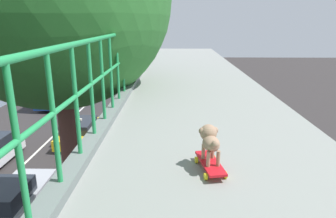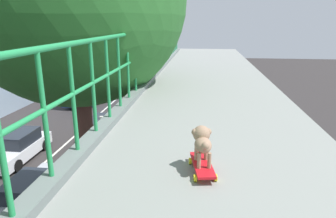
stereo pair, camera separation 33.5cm
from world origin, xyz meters
name	(u,v)px [view 1 (the left image)]	position (x,y,z in m)	size (l,w,h in m)	color
car_silver_fifth	(12,203)	(-5.13, 8.78, 0.68)	(1.77, 4.17, 1.50)	#ABADB4
car_yellow_cab_seventh	(80,131)	(-4.95, 16.41, 0.61)	(1.99, 4.39, 1.40)	yellow
city_bus	(68,80)	(-9.06, 26.70, 1.76)	(2.49, 10.21, 3.09)	#163D94
roadside_tree_mid	(55,2)	(-1.81, 6.11, 7.38)	(4.92, 4.92, 9.75)	brown
toy_skateboard	(210,164)	(1.06, 2.09, 5.67)	(0.28, 0.55, 0.09)	red
small_dog	(210,139)	(1.05, 2.13, 5.91)	(0.21, 0.37, 0.35)	#A57F65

